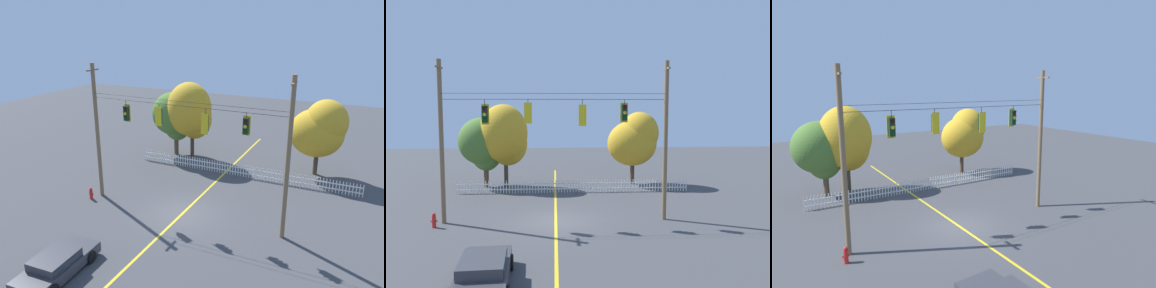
{
  "view_description": "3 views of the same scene",
  "coord_description": "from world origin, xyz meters",
  "views": [
    {
      "loc": [
        9.99,
        -19.44,
        11.81
      ],
      "look_at": [
        0.64,
        0.08,
        4.77
      ],
      "focal_mm": 35.64,
      "sensor_mm": 36.0,
      "label": 1
    },
    {
      "loc": [
        -0.05,
        -22.0,
        6.65
      ],
      "look_at": [
        1.3,
        0.09,
        4.5
      ],
      "focal_mm": 36.23,
      "sensor_mm": 36.0,
      "label": 2
    },
    {
      "loc": [
        -9.64,
        -16.08,
        8.24
      ],
      "look_at": [
        0.68,
        0.54,
        4.84
      ],
      "focal_mm": 31.2,
      "sensor_mm": 36.0,
      "label": 3
    }
  ],
  "objects": [
    {
      "name": "traffic_signal_northbound_secondary",
      "position": [
        1.54,
        -0.01,
        6.15
      ],
      "size": [
        0.43,
        0.38,
        1.5
      ],
      "color": "black"
    },
    {
      "name": "autumn_oak_far_east",
      "position": [
        6.68,
        10.31,
        3.86
      ],
      "size": [
        4.32,
        3.77,
        6.19
      ],
      "color": "#473828",
      "rests_on": "ground"
    },
    {
      "name": "traffic_signal_westbound_side",
      "position": [
        3.96,
        0.01,
        6.3
      ],
      "size": [
        0.43,
        0.38,
        1.32
      ],
      "color": "black"
    },
    {
      "name": "lane_centerline_stripe",
      "position": [
        0.0,
        0.0,
        0.0
      ],
      "size": [
        0.16,
        36.0,
        0.01
      ],
      "primitive_type": "cube",
      "color": "gold",
      "rests_on": "ground"
    },
    {
      "name": "fire_hydrant",
      "position": [
        -6.69,
        -0.8,
        0.41
      ],
      "size": [
        0.38,
        0.22,
        0.83
      ],
      "color": "red",
      "rests_on": "ground"
    },
    {
      "name": "signal_support_span",
      "position": [
        0.0,
        -0.0,
        4.72
      ],
      "size": [
        13.02,
        1.1,
        9.25
      ],
      "color": "brown",
      "rests_on": "ground"
    },
    {
      "name": "traffic_signal_northbound_primary",
      "position": [
        -1.52,
        -0.01,
        6.28
      ],
      "size": [
        0.43,
        0.38,
        1.36
      ],
      "color": "black"
    },
    {
      "name": "traffic_signal_eastbound_side",
      "position": [
        -3.94,
        0.01,
        6.21
      ],
      "size": [
        0.43,
        0.38,
        1.42
      ],
      "color": "black"
    },
    {
      "name": "white_picket_fence",
      "position": [
        1.38,
        7.49,
        0.49
      ],
      "size": [
        17.92,
        0.06,
        0.98
      ],
      "color": "white",
      "rests_on": "ground"
    },
    {
      "name": "ground",
      "position": [
        0.0,
        0.0,
        0.0
      ],
      "size": [
        80.0,
        80.0,
        0.0
      ],
      "primitive_type": "plane",
      "color": "#424244"
    },
    {
      "name": "autumn_maple_near_fence",
      "position": [
        -5.88,
        10.08,
        3.68
      ],
      "size": [
        3.84,
        3.72,
        5.76
      ],
      "color": "brown",
      "rests_on": "ground"
    },
    {
      "name": "autumn_maple_mid",
      "position": [
        -4.09,
        9.74,
        4.21
      ],
      "size": [
        3.92,
        3.7,
        6.83
      ],
      "color": "#473828",
      "rests_on": "ground"
    }
  ]
}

